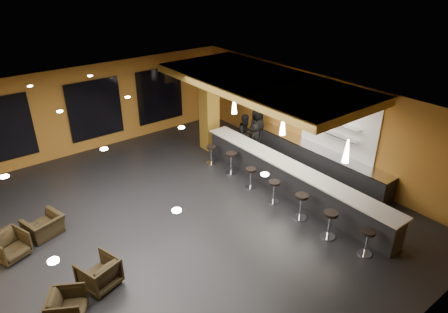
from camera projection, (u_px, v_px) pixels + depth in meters
floor at (183, 219)px, 12.39m from camera, size 12.00×13.00×0.10m
ceiling at (177, 109)px, 10.78m from camera, size 12.00×13.00×0.10m
wall_back at (94, 108)px, 16.20m from camera, size 12.00×0.10×3.50m
wall_front at (381, 308)px, 6.96m from camera, size 12.00×0.10×3.50m
wall_right at (318, 121)px, 14.90m from camera, size 0.10×13.00×3.50m
wood_soffit at (261, 82)px, 13.76m from camera, size 3.60×8.00×0.28m
window_left at (0, 130)px, 14.23m from camera, size 2.20×0.06×2.40m
window_center at (95, 109)px, 16.15m from camera, size 2.20×0.06×2.40m
window_right at (160, 95)px, 17.80m from camera, size 2.20×0.06×2.40m
tile_backsplash at (339, 123)px, 14.04m from camera, size 0.06×3.20×2.40m
bar_counter at (290, 180)px, 13.44m from camera, size 0.60×8.00×1.00m
bar_top at (291, 166)px, 13.21m from camera, size 0.78×8.10×0.05m
prep_counter at (317, 160)px, 14.93m from camera, size 0.70×6.00×0.86m
prep_top at (319, 149)px, 14.72m from camera, size 0.72×6.00×0.03m
wall_shelf_lower at (339, 136)px, 14.00m from camera, size 0.30×1.50×0.03m
wall_shelf_upper at (341, 124)px, 13.80m from camera, size 0.30×1.50×0.03m
column at (209, 108)px, 16.13m from camera, size 0.60×0.60×3.50m
pendant_0 at (347, 151)px, 11.20m from camera, size 0.20×0.20×0.70m
pendant_1 at (283, 125)px, 12.97m from camera, size 0.20×0.20×0.70m
pendant_2 at (234, 104)px, 14.73m from camera, size 0.20×0.20×0.70m
staff_a at (256, 143)px, 15.54m from camera, size 0.59×0.43×1.51m
staff_b at (246, 134)px, 16.17m from camera, size 0.85×0.69×1.63m
staff_c at (257, 128)px, 16.56m from camera, size 0.88×0.60×1.75m
armchair_a at (67, 306)px, 8.78m from camera, size 1.04×1.03×0.70m
armchair_b at (99, 273)px, 9.65m from camera, size 1.04×1.05×0.77m
armchair_c at (10, 246)px, 10.59m from camera, size 1.02×1.03×0.74m
armchair_d at (44, 226)px, 11.44m from camera, size 1.16×1.08×0.63m
bar_stool_0 at (367, 239)px, 10.63m from camera, size 0.39×0.39×0.78m
bar_stool_1 at (330, 221)px, 11.27m from camera, size 0.43×0.43×0.85m
bar_stool_2 at (301, 203)px, 12.11m from camera, size 0.42×0.42×0.83m
bar_stool_3 at (274, 189)px, 12.92m from camera, size 0.39×0.39×0.78m
bar_stool_4 at (251, 176)px, 13.76m from camera, size 0.38×0.38×0.75m
bar_stool_5 at (231, 160)px, 14.66m from camera, size 0.43×0.43×0.84m
bar_stool_6 at (211, 153)px, 15.38m from camera, size 0.38×0.38×0.74m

